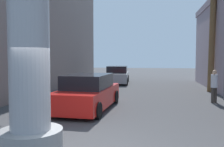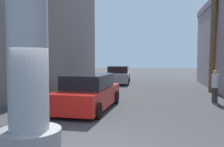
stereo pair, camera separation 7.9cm
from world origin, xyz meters
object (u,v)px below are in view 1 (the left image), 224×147
Objects in this scene: palm_tree_mid_left at (41,15)px; palm_tree_mid_right at (213,8)px; car_far at (117,75)px; street_lamp at (221,17)px; traffic_light_mast at (15,10)px; car_lead at (88,93)px; pedestrian_mid_right at (214,84)px.

palm_tree_mid_right is at bearing 12.94° from palm_tree_mid_left.
street_lamp is at bearing -50.03° from car_far.
car_far is 0.60× the size of palm_tree_mid_left.
traffic_light_mast is at bearing -100.79° from car_far.
car_lead is 0.59× the size of palm_tree_mid_left.
traffic_light_mast is at bearing -75.29° from palm_tree_mid_left.
pedestrian_mid_right is (5.91, 2.59, 0.24)m from car_lead.
palm_tree_mid_right is (6.71, 6.99, 4.86)m from car_lead.
traffic_light_mast reaches higher than car_lead.
pedestrian_mid_right is at bearing -10.40° from palm_tree_mid_left.
street_lamp is 10.32m from traffic_light_mast.
car_lead and car_far have the same top height.
palm_tree_mid_left reaches higher than pedestrian_mid_right.
palm_tree_mid_left is at bearing 169.60° from pedestrian_mid_right.
traffic_light_mast is at bearing -153.19° from street_lamp.
car_far is 11.06m from pedestrian_mid_right.
palm_tree_mid_left is (-10.66, 0.88, 0.56)m from street_lamp.
car_lead is 11.68m from car_far.
palm_tree_mid_right is (0.34, 3.41, 1.15)m from street_lamp.
car_far is at bearing 124.83° from pedestrian_mid_right.
traffic_light_mast is 13.45m from car_far.
palm_tree_mid_left is at bearing 175.28° from street_lamp.
traffic_light_mast is 12.56m from palm_tree_mid_right.
car_lead is (2.84, 1.07, -3.55)m from traffic_light_mast.
street_lamp is 3.65m from pedestrian_mid_right.
street_lamp is 11.19m from car_far.
traffic_light_mast is at bearing -139.82° from palm_tree_mid_right.
pedestrian_mid_right is (-0.46, -0.99, -3.48)m from street_lamp.
palm_tree_mid_left reaches higher than car_far.
pedestrian_mid_right is (10.20, -1.87, -4.04)m from palm_tree_mid_left.
car_far is (2.43, 12.74, -3.55)m from traffic_light_mast.
street_lamp reaches higher than car_lead.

